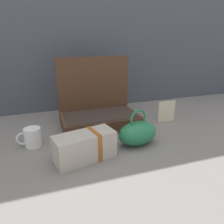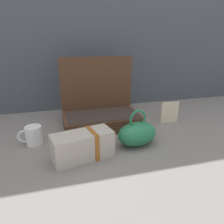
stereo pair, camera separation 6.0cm
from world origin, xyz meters
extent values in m
plane|color=slate|center=(0.00, 0.00, 0.00)|extent=(6.00, 6.00, 0.00)
cube|color=#474C54|center=(0.00, 0.58, 0.70)|extent=(3.20, 0.06, 1.40)
cube|color=#4C301E|center=(-0.02, 0.16, 0.04)|extent=(0.45, 0.25, 0.07)
cube|color=#332823|center=(-0.02, 0.16, 0.08)|extent=(0.41, 0.23, 0.00)
cube|color=#4C301E|center=(-0.02, 0.30, 0.20)|extent=(0.45, 0.02, 0.40)
ellipsoid|color=#237247|center=(0.09, -0.11, 0.06)|extent=(0.22, 0.16, 0.12)
torus|color=#237247|center=(0.09, -0.11, 0.14)|extent=(0.09, 0.02, 0.09)
cube|color=#B2A899|center=(-0.18, -0.16, 0.06)|extent=(0.28, 0.17, 0.12)
cube|color=#99561E|center=(-0.14, -0.15, 0.06)|extent=(0.04, 0.12, 0.13)
cylinder|color=white|center=(-0.40, 0.04, 0.05)|extent=(0.08, 0.08, 0.09)
torus|color=white|center=(-0.45, 0.04, 0.05)|extent=(0.07, 0.01, 0.07)
cube|color=beige|center=(0.39, 0.11, 0.07)|extent=(0.11, 0.01, 0.14)
camera|label=1|loc=(-0.34, -0.98, 0.52)|focal=34.42mm
camera|label=2|loc=(-0.28, -1.00, 0.52)|focal=34.42mm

